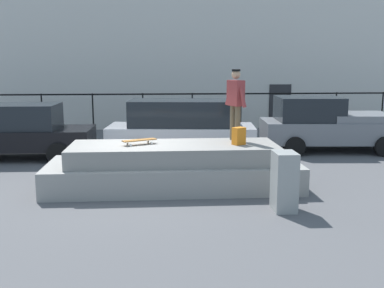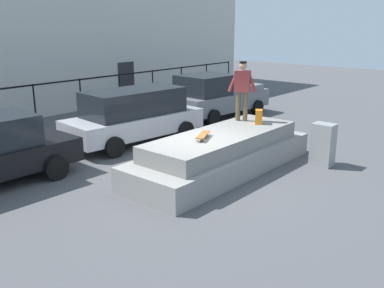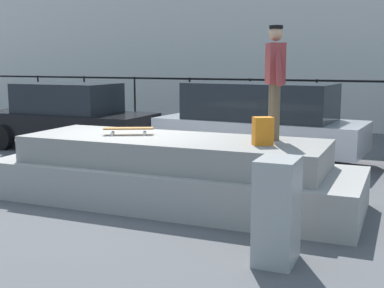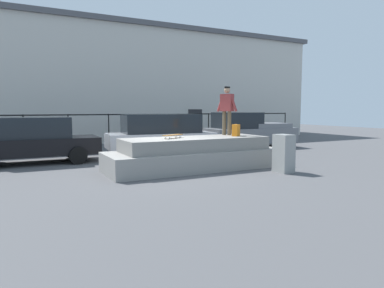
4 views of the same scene
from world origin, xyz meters
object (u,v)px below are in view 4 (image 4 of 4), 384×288
Objects in this scene: backpack at (236,130)px; car_silver_hatchback_mid at (161,133)px; skateboard at (173,135)px; car_grey_pickup_far at (248,130)px; skateboarder at (227,107)px; utility_box at (284,153)px; car_black_sedan_near at (34,140)px.

backpack is 4.25m from car_silver_hatchback_mid.
car_grey_pickup_far reaches higher than skateboard.
skateboarder is 2.12× the size of skateboard.
car_silver_hatchback_mid is at bearing 73.13° from skateboard.
utility_box is (0.63, -2.34, -1.48)m from skateboarder.
car_grey_pickup_far is at bearing 4.40° from car_silver_hatchback_mid.
car_grey_pickup_far is at bearing 45.28° from skateboarder.
skateboarder is at bearing -122.92° from backpack.
utility_box is (-3.18, -6.19, -0.32)m from car_grey_pickup_far.
skateboard is 7.52m from car_grey_pickup_far.
car_black_sedan_near reaches higher than utility_box.
car_black_sedan_near is at bearing -176.82° from car_grey_pickup_far.
skateboarder is 1.45× the size of utility_box.
skateboarder is at bearing -134.72° from car_grey_pickup_far.
skateboarder is 7.21m from car_black_sedan_near.
skateboarder is 0.38× the size of car_black_sedan_near.
skateboard is 2.00× the size of backpack.
car_silver_hatchback_mid is 5.00m from car_grey_pickup_far.
utility_box is at bearing -72.71° from car_silver_hatchback_mid.
car_silver_hatchback_mid is (-1.18, 3.47, -1.14)m from skateboarder.
car_black_sedan_near is 10.13m from car_grey_pickup_far.
skateboarder reaches higher than backpack.
car_silver_hatchback_mid is at bearing 1.98° from car_black_sedan_near.
backpack is 0.09× the size of car_silver_hatchback_mid.
car_grey_pickup_far is (4.99, 0.38, -0.02)m from car_silver_hatchback_mid.
skateboarder is at bearing -27.55° from car_black_sedan_near.
skateboarder is 2.57m from skateboard.
car_silver_hatchback_mid reaches higher than backpack.
car_grey_pickup_far is (3.82, 4.46, -0.34)m from backpack.
car_silver_hatchback_mid is (5.13, 0.18, 0.08)m from car_black_sedan_near.
car_black_sedan_near is 5.13m from car_silver_hatchback_mid.
car_black_sedan_near is (-6.29, 3.90, -0.40)m from backpack.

